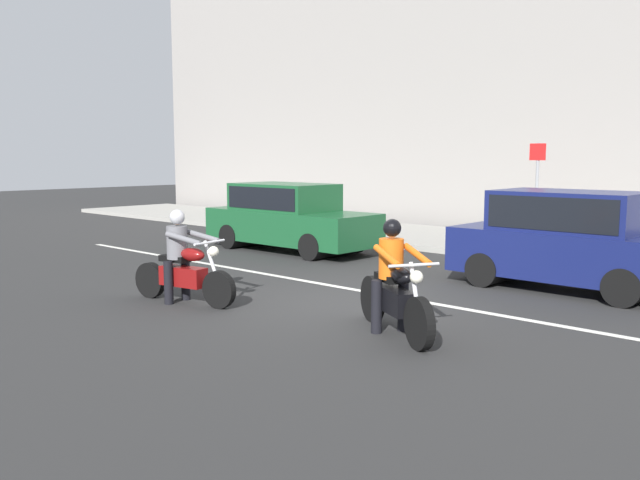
{
  "coord_description": "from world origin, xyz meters",
  "views": [
    {
      "loc": [
        7.05,
        -8.31,
        2.43
      ],
      "look_at": [
        0.12,
        -0.8,
        1.14
      ],
      "focal_mm": 37.42,
      "sensor_mm": 36.0,
      "label": 1
    }
  ],
  "objects_px": {
    "parked_hatchback_navy": "(567,239)",
    "street_sign_post": "(537,182)",
    "parked_sedan_forest_green": "(288,216)",
    "motorcycle_with_rider_gray": "(183,265)",
    "motorcycle_with_rider_orange_stripe": "(394,288)"
  },
  "relations": [
    {
      "from": "parked_sedan_forest_green",
      "to": "motorcycle_with_rider_gray",
      "type": "bearing_deg",
      "value": -60.71
    },
    {
      "from": "motorcycle_with_rider_gray",
      "to": "parked_hatchback_navy",
      "type": "xyz_separation_m",
      "value": [
        4.23,
        5.37,
        0.3
      ]
    },
    {
      "from": "parked_hatchback_navy",
      "to": "parked_sedan_forest_green",
      "type": "xyz_separation_m",
      "value": [
        -7.31,
        0.13,
        -0.05
      ]
    },
    {
      "from": "parked_hatchback_navy",
      "to": "street_sign_post",
      "type": "height_order",
      "value": "street_sign_post"
    },
    {
      "from": "motorcycle_with_rider_orange_stripe",
      "to": "motorcycle_with_rider_gray",
      "type": "height_order",
      "value": "motorcycle_with_rider_orange_stripe"
    },
    {
      "from": "parked_hatchback_navy",
      "to": "street_sign_post",
      "type": "bearing_deg",
      "value": 120.18
    },
    {
      "from": "motorcycle_with_rider_gray",
      "to": "street_sign_post",
      "type": "bearing_deg",
      "value": 82.97
    },
    {
      "from": "motorcycle_with_rider_gray",
      "to": "street_sign_post",
      "type": "relative_size",
      "value": 0.81
    },
    {
      "from": "motorcycle_with_rider_gray",
      "to": "parked_hatchback_navy",
      "type": "height_order",
      "value": "parked_hatchback_navy"
    },
    {
      "from": "motorcycle_with_rider_orange_stripe",
      "to": "motorcycle_with_rider_gray",
      "type": "bearing_deg",
      "value": -168.28
    },
    {
      "from": "parked_sedan_forest_green",
      "to": "street_sign_post",
      "type": "height_order",
      "value": "street_sign_post"
    },
    {
      "from": "parked_hatchback_navy",
      "to": "motorcycle_with_rider_orange_stripe",
      "type": "bearing_deg",
      "value": -95.93
    },
    {
      "from": "motorcycle_with_rider_orange_stripe",
      "to": "parked_hatchback_navy",
      "type": "height_order",
      "value": "parked_hatchback_navy"
    },
    {
      "from": "parked_hatchback_navy",
      "to": "street_sign_post",
      "type": "relative_size",
      "value": 1.53
    },
    {
      "from": "motorcycle_with_rider_orange_stripe",
      "to": "parked_hatchback_navy",
      "type": "relative_size",
      "value": 0.49
    }
  ]
}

